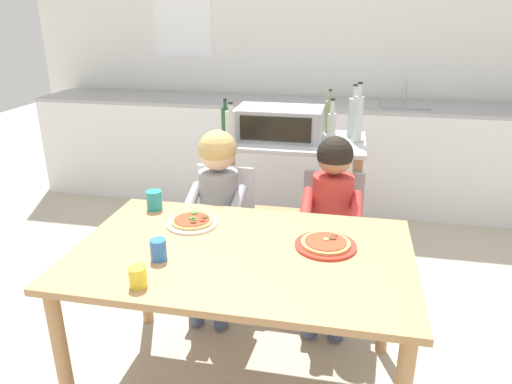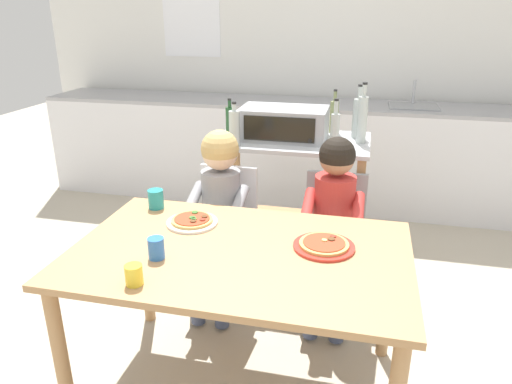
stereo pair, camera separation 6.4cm
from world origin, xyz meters
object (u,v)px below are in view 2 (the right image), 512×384
(dining_table, at_px, (240,269))
(drinking_cup_blue, at_px, (156,248))
(drinking_cup_yellow, at_px, (134,275))
(bottle_dark_olive_oil, at_px, (335,130))
(child_in_red_shirt, at_px, (333,211))
(pizza_plate_white, at_px, (192,221))
(toaster_oven, at_px, (284,123))
(bottle_clear_vinegar, at_px, (230,121))
(bottle_squat_spirits, at_px, (334,116))
(child_in_grey_shirt, at_px, (218,199))
(drinking_cup_teal, at_px, (156,199))
(bottle_slim_sauce, at_px, (362,119))
(bottle_tall_green_wine, at_px, (359,117))
(kitchen_island_cart, at_px, (291,185))
(pizza_plate_red_rimmed, at_px, (324,245))
(bottle_brown_beer, at_px, (234,128))
(dining_chair_right, at_px, (333,234))
(dining_chair_left, at_px, (225,225))

(dining_table, xyz_separation_m, drinking_cup_blue, (-0.31, -0.14, 0.14))
(drinking_cup_yellow, bearing_deg, bottle_dark_olive_oil, 64.92)
(child_in_red_shirt, distance_m, pizza_plate_white, 0.77)
(toaster_oven, height_order, bottle_clear_vinegar, bottle_clear_vinegar)
(bottle_squat_spirits, relative_size, child_in_grey_shirt, 0.27)
(toaster_oven, relative_size, pizza_plate_white, 2.22)
(bottle_clear_vinegar, height_order, drinking_cup_teal, bottle_clear_vinegar)
(child_in_grey_shirt, bearing_deg, toaster_oven, 64.33)
(child_in_grey_shirt, xyz_separation_m, drinking_cup_blue, (-0.02, -0.76, 0.08))
(bottle_slim_sauce, relative_size, child_in_red_shirt, 0.35)
(bottle_tall_green_wine, bearing_deg, drinking_cup_yellow, -114.26)
(kitchen_island_cart, distance_m, bottle_slim_sauce, 0.62)
(kitchen_island_cart, bearing_deg, pizza_plate_red_rimmed, -73.56)
(bottle_clear_vinegar, relative_size, drinking_cup_blue, 2.68)
(kitchen_island_cart, relative_size, child_in_red_shirt, 0.92)
(drinking_cup_teal, relative_size, drinking_cup_yellow, 1.25)
(bottle_slim_sauce, xyz_separation_m, child_in_grey_shirt, (-0.74, -0.54, -0.37))
(bottle_brown_beer, bearing_deg, drinking_cup_blue, -91.73)
(pizza_plate_white, distance_m, pizza_plate_red_rimmed, 0.64)
(toaster_oven, xyz_separation_m, bottle_squat_spirits, (0.29, 0.23, 0.01))
(bottle_clear_vinegar, xyz_separation_m, pizza_plate_red_rimmed, (0.72, -1.05, -0.27))
(bottle_dark_olive_oil, relative_size, pizza_plate_red_rimmed, 1.13)
(child_in_grey_shirt, distance_m, drinking_cup_blue, 0.76)
(pizza_plate_white, xyz_separation_m, pizza_plate_red_rimmed, (0.63, -0.10, -0.00))
(bottle_clear_vinegar, height_order, pizza_plate_red_rimmed, bottle_clear_vinegar)
(toaster_oven, height_order, bottle_dark_olive_oil, bottle_dark_olive_oil)
(pizza_plate_white, relative_size, drinking_cup_teal, 2.47)
(dining_chair_right, distance_m, pizza_plate_white, 0.88)
(kitchen_island_cart, bearing_deg, bottle_slim_sauce, -0.80)
(child_in_grey_shirt, height_order, drinking_cup_blue, child_in_grey_shirt)
(bottle_slim_sauce, bearing_deg, bottle_brown_beer, -162.88)
(child_in_grey_shirt, bearing_deg, pizza_plate_white, -89.93)
(toaster_oven, xyz_separation_m, pizza_plate_white, (-0.26, -0.96, -0.27))
(kitchen_island_cart, bearing_deg, drinking_cup_teal, -124.51)
(bottle_tall_green_wine, height_order, bottle_dark_olive_oil, bottle_tall_green_wine)
(dining_chair_right, bearing_deg, pizza_plate_white, -139.13)
(bottle_squat_spirits, xyz_separation_m, pizza_plate_white, (-0.56, -1.18, -0.28))
(bottle_clear_vinegar, distance_m, pizza_plate_white, 0.99)
(bottle_slim_sauce, distance_m, bottle_tall_green_wine, 0.14)
(toaster_oven, bearing_deg, child_in_red_shirt, -55.19)
(child_in_grey_shirt, bearing_deg, dining_table, -64.83)
(dining_chair_right, relative_size, drinking_cup_teal, 8.30)
(bottle_dark_olive_oil, xyz_separation_m, child_in_red_shirt, (0.04, -0.34, -0.36))
(dining_chair_right, relative_size, drinking_cup_blue, 9.09)
(drinking_cup_teal, height_order, drinking_cup_yellow, drinking_cup_teal)
(toaster_oven, bearing_deg, dining_chair_left, -121.29)
(dining_chair_left, distance_m, dining_chair_right, 0.63)
(bottle_brown_beer, relative_size, drinking_cup_yellow, 3.34)
(bottle_tall_green_wine, distance_m, dining_table, 1.42)
(dining_table, bearing_deg, child_in_red_shirt, 61.49)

